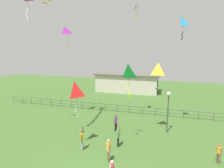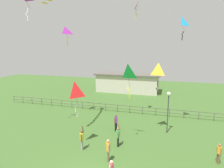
# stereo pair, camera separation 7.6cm
# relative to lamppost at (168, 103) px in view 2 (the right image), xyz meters

# --- Properties ---
(lamppost) EXTENTS (0.36, 0.36, 4.10)m
(lamppost) POSITION_rel_lamppost_xyz_m (0.00, 0.00, 0.00)
(lamppost) COLOR #38383D
(lamppost) RESTS_ON ground_plane
(person_2) EXTENTS (0.32, 0.54, 2.00)m
(person_2) POSITION_rel_lamppost_xyz_m (-6.59, -5.36, -2.01)
(person_2) COLOR #99999E
(person_2) RESTS_ON ground_plane
(person_3) EXTENTS (0.32, 0.50, 1.71)m
(person_3) POSITION_rel_lamppost_xyz_m (-4.91, -1.02, -2.03)
(person_3) COLOR black
(person_3) RESTS_ON ground_plane
(person_4) EXTENTS (0.31, 0.54, 1.99)m
(person_4) POSITION_rel_lamppost_xyz_m (-3.92, -3.98, -2.01)
(person_4) COLOR black
(person_4) RESTS_ON ground_plane
(person_5) EXTENTS (0.29, 0.42, 1.55)m
(person_5) POSITION_rel_lamppost_xyz_m (3.65, -4.38, -2.12)
(person_5) COLOR brown
(person_5) RESTS_ON ground_plane
(person_6) EXTENTS (0.32, 0.49, 1.73)m
(person_6) POSITION_rel_lamppost_xyz_m (-4.04, -6.36, -2.02)
(person_6) COLOR brown
(person_6) RESTS_ON ground_plane
(kite_0) EXTENTS (0.97, 1.10, 2.95)m
(kite_0) POSITION_rel_lamppost_xyz_m (-3.31, -3.33, 3.14)
(kite_0) COLOR #1EB759
(kite_1) EXTENTS (0.67, 1.00, 1.90)m
(kite_1) POSITION_rel_lamppost_xyz_m (-3.55, 2.89, 9.53)
(kite_1) COLOR red
(kite_2) EXTENTS (1.06, 1.15, 2.91)m
(kite_2) POSITION_rel_lamppost_xyz_m (-7.47, -4.62, 1.75)
(kite_2) COLOR red
(kite_4) EXTENTS (1.01, 1.00, 2.23)m
(kite_4) POSITION_rel_lamppost_xyz_m (0.78, 2.22, 7.58)
(kite_4) COLOR #198CD1
(kite_5) EXTENTS (0.97, 1.27, 2.05)m
(kite_5) POSITION_rel_lamppost_xyz_m (-11.42, 1.25, 6.94)
(kite_5) COLOR #B22DB2
(kite_6) EXTENTS (0.94, 0.96, 2.92)m
(kite_6) POSITION_rel_lamppost_xyz_m (-1.09, 0.24, 3.04)
(kite_6) COLOR yellow
(waterfront_railing) EXTENTS (36.04, 0.06, 0.95)m
(waterfront_railing) POSITION_rel_lamppost_xyz_m (-4.80, 4.71, -2.38)
(waterfront_railing) COLOR #4C4742
(waterfront_railing) RESTS_ON ground_plane
(pavilion_building) EXTENTS (11.77, 4.73, 3.42)m
(pavilion_building) POSITION_rel_lamppost_xyz_m (-7.47, 16.71, -1.28)
(pavilion_building) COLOR beige
(pavilion_building) RESTS_ON ground_plane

